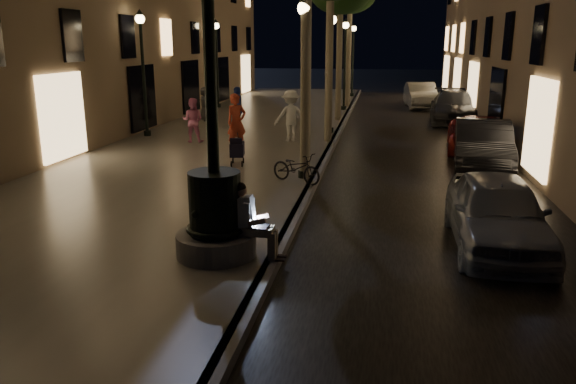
% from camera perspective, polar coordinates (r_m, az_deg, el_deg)
% --- Properties ---
extents(ground, '(120.00, 120.00, 0.00)m').
position_cam_1_polar(ground, '(22.33, 4.81, 5.13)').
color(ground, black).
rests_on(ground, ground).
extents(cobble_lane, '(6.00, 45.00, 0.02)m').
position_cam_1_polar(cobble_lane, '(22.29, 12.54, 4.83)').
color(cobble_lane, black).
rests_on(cobble_lane, ground).
extents(promenade, '(8.00, 45.00, 0.20)m').
position_cam_1_polar(promenade, '(22.97, -5.22, 5.65)').
color(promenade, '#656159').
rests_on(promenade, ground).
extents(curb_strip, '(0.25, 45.00, 0.20)m').
position_cam_1_polar(curb_strip, '(22.31, 4.82, 5.38)').
color(curb_strip, '#59595B').
rests_on(curb_strip, ground).
extents(fountain_lamppost, '(1.40, 1.40, 5.21)m').
position_cam_1_polar(fountain_lamppost, '(9.70, -7.44, -0.77)').
color(fountain_lamppost, '#59595B').
rests_on(fountain_lamppost, promenade).
extents(seated_man_laptop, '(0.97, 0.33, 1.34)m').
position_cam_1_polar(seated_man_laptop, '(9.64, -3.89, -2.68)').
color(seated_man_laptop, gray).
rests_on(seated_man_laptop, promenade).
extents(lamp_curb_a, '(0.36, 0.36, 4.81)m').
position_cam_1_polar(lamp_curb_a, '(15.08, 1.63, 12.78)').
color(lamp_curb_a, black).
rests_on(lamp_curb_a, promenade).
extents(lamp_curb_b, '(0.36, 0.36, 4.81)m').
position_cam_1_polar(lamp_curb_b, '(23.02, 4.44, 13.54)').
color(lamp_curb_b, black).
rests_on(lamp_curb_b, promenade).
extents(lamp_curb_c, '(0.36, 0.36, 4.81)m').
position_cam_1_polar(lamp_curb_c, '(31.00, 5.81, 13.89)').
color(lamp_curb_c, black).
rests_on(lamp_curb_c, promenade).
extents(lamp_curb_d, '(0.36, 0.36, 4.81)m').
position_cam_1_polar(lamp_curb_d, '(38.98, 6.62, 14.10)').
color(lamp_curb_d, black).
rests_on(lamp_curb_d, promenade).
extents(lamp_left_b, '(0.36, 0.36, 4.81)m').
position_cam_1_polar(lamp_left_b, '(22.85, -14.57, 13.10)').
color(lamp_left_b, black).
rests_on(lamp_left_b, promenade).
extents(lamp_left_c, '(0.36, 0.36, 4.81)m').
position_cam_1_polar(lamp_left_c, '(32.26, -7.26, 13.89)').
color(lamp_left_c, black).
rests_on(lamp_left_c, promenade).
extents(stroller, '(0.51, 0.97, 0.97)m').
position_cam_1_polar(stroller, '(17.02, -5.19, 4.34)').
color(stroller, black).
rests_on(stroller, promenade).
extents(car_front, '(1.70, 4.15, 1.41)m').
position_cam_1_polar(car_front, '(11.34, 20.46, -1.96)').
color(car_front, '#9A9EA1').
rests_on(car_front, ground).
extents(car_second, '(2.08, 4.75, 1.52)m').
position_cam_1_polar(car_second, '(18.09, 19.14, 4.44)').
color(car_second, black).
rests_on(car_second, ground).
extents(car_third, '(2.49, 4.65, 1.24)m').
position_cam_1_polar(car_third, '(21.15, 18.79, 5.53)').
color(car_third, maroon).
rests_on(car_third, ground).
extents(car_rear, '(2.52, 5.43, 1.53)m').
position_cam_1_polar(car_rear, '(28.59, 16.47, 8.30)').
color(car_rear, '#303135').
rests_on(car_rear, ground).
extents(car_fifth, '(1.89, 4.61, 1.48)m').
position_cam_1_polar(car_fifth, '(34.48, 13.33, 9.53)').
color(car_fifth, '#A1A19C').
rests_on(car_fifth, ground).
extents(pedestrian_red, '(0.84, 0.82, 1.95)m').
position_cam_1_polar(pedestrian_red, '(19.18, -5.25, 7.03)').
color(pedestrian_red, '#A93521').
rests_on(pedestrian_red, promenade).
extents(pedestrian_pink, '(0.82, 0.65, 1.63)m').
position_cam_1_polar(pedestrian_pink, '(21.18, -9.66, 7.21)').
color(pedestrian_pink, '#CF6E9B').
rests_on(pedestrian_pink, promenade).
extents(pedestrian_white, '(1.39, 1.05, 1.90)m').
position_cam_1_polar(pedestrian_white, '(21.01, 0.28, 7.73)').
color(pedestrian_white, silver).
rests_on(pedestrian_white, promenade).
extents(pedestrian_blue, '(0.70, 1.15, 1.84)m').
position_cam_1_polar(pedestrian_blue, '(23.56, -5.13, 8.39)').
color(pedestrian_blue, '#284095').
rests_on(pedestrian_blue, promenade).
extents(pedestrian_dark, '(0.72, 0.89, 1.59)m').
position_cam_1_polar(pedestrian_dark, '(26.85, -8.41, 8.84)').
color(pedestrian_dark, '#36373C').
rests_on(pedestrian_dark, promenade).
extents(bicycle, '(1.60, 1.21, 0.81)m').
position_cam_1_polar(bicycle, '(14.84, 0.86, 2.48)').
color(bicycle, black).
rests_on(bicycle, promenade).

